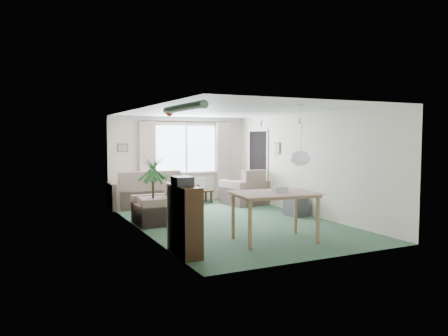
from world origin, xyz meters
name	(u,v)px	position (x,y,z in m)	size (l,w,h in m)	color
ground	(230,221)	(0.00, 0.00, 0.00)	(6.50, 6.50, 0.00)	#305138
window	(186,149)	(0.20, 3.23, 1.50)	(1.80, 0.03, 1.30)	white
curtain_rod	(187,122)	(0.20, 3.15, 2.27)	(2.60, 0.03, 0.03)	black
curtain_left	(148,158)	(-0.95, 3.13, 1.27)	(0.45, 0.08, 2.00)	beige
curtain_right	(224,156)	(1.35, 3.13, 1.27)	(0.45, 0.08, 2.00)	beige
radiator	(187,187)	(0.20, 3.19, 0.40)	(1.20, 0.10, 0.55)	white
doorway	(258,167)	(1.99, 2.20, 1.00)	(0.03, 0.95, 2.00)	black
pendant_lamp	(300,158)	(0.20, -2.30, 1.48)	(0.36, 0.36, 0.36)	white
tinsel_garland	(183,108)	(-1.92, -2.30, 2.28)	(1.60, 1.60, 0.12)	#196626
bauble_cluster_a	(261,122)	(1.30, 0.90, 2.22)	(0.20, 0.20, 0.20)	silver
bauble_cluster_b	(300,120)	(1.60, -0.30, 2.22)	(0.20, 0.20, 0.20)	silver
wall_picture_back	(123,148)	(-1.60, 3.23, 1.55)	(0.28, 0.03, 0.22)	brown
wall_picture_right	(277,148)	(1.98, 1.20, 1.55)	(0.03, 0.24, 0.30)	brown
sofa	(146,188)	(-1.10, 2.75, 0.48)	(1.94, 1.03, 0.97)	beige
armchair_corner	(245,187)	(1.48, 2.03, 0.48)	(1.08, 1.02, 0.96)	beige
armchair_left	(157,204)	(-1.50, 0.46, 0.43)	(0.95, 0.90, 0.85)	#B8AE8B
coffee_table	(197,197)	(0.35, 2.75, 0.18)	(0.80, 0.44, 0.36)	black
photo_frame	(198,187)	(0.35, 2.73, 0.44)	(0.12, 0.02, 0.16)	brown
bookshelf	(184,220)	(-1.84, -2.10, 0.54)	(0.30, 0.89, 1.09)	black
hifi_box	(182,181)	(-1.86, -2.08, 1.16)	(0.28, 0.35, 0.14)	#36363B
houseplant	(153,190)	(-1.65, 0.25, 0.74)	(0.64, 0.64, 1.48)	#1D5628
dining_table	(275,217)	(-0.10, -1.97, 0.43)	(1.36, 0.91, 0.85)	tan
gift_box	(280,190)	(-0.01, -2.00, 0.91)	(0.25, 0.18, 0.12)	silver
tv_cube	(296,207)	(1.70, -0.06, 0.21)	(0.43, 0.47, 0.43)	#37383C
pet_bed	(245,202)	(1.49, 2.08, 0.05)	(0.52, 0.52, 0.10)	#214E9A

